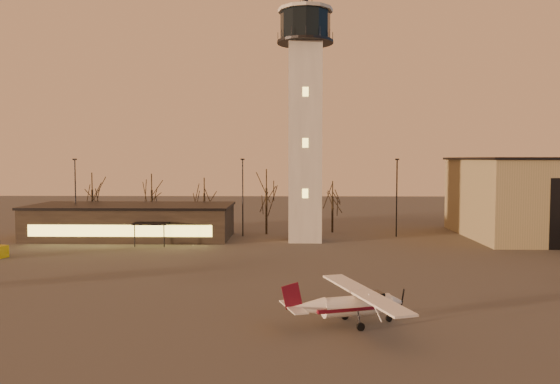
% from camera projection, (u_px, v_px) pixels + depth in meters
% --- Properties ---
extents(ground, '(220.00, 220.00, 0.00)m').
position_uv_depth(ground, '(315.00, 307.00, 37.25)').
color(ground, '#43403E').
rests_on(ground, ground).
extents(control_tower, '(6.80, 6.80, 32.60)m').
position_uv_depth(control_tower, '(305.00, 108.00, 66.19)').
color(control_tower, '#999791').
rests_on(control_tower, ground).
extents(terminal, '(25.40, 12.20, 4.30)m').
position_uv_depth(terminal, '(132.00, 221.00, 69.50)').
color(terminal, black).
rests_on(terminal, ground).
extents(light_poles, '(58.50, 12.25, 10.14)m').
position_uv_depth(light_poles, '(309.00, 197.00, 67.84)').
color(light_poles, black).
rests_on(light_poles, ground).
extents(tree_row, '(37.20, 9.20, 8.80)m').
position_uv_depth(tree_row, '(205.00, 189.00, 76.26)').
color(tree_row, black).
rests_on(tree_row, ground).
extents(cessna_front, '(8.40, 10.34, 2.88)m').
position_uv_depth(cessna_front, '(359.00, 309.00, 33.30)').
color(cessna_front, silver).
rests_on(cessna_front, ground).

